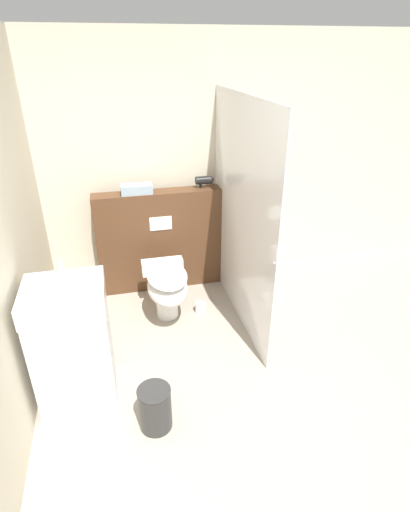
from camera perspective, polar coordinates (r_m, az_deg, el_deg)
The scene contains 10 objects.
ground_plane at distance 2.89m, azimuth 5.64°, elevation -25.68°, with size 12.00×12.00×0.00m, color #9E9384.
wall_back at distance 4.18m, azimuth -4.17°, elevation 12.76°, with size 8.00×0.06×2.50m.
partition_panel at distance 4.19m, azimuth -6.37°, elevation 2.24°, with size 1.29×0.21×1.06m.
shower_glass at distance 3.54m, azimuth 5.01°, elevation 5.74°, with size 0.04×1.70×2.01m.
toilet at distance 3.71m, azimuth -5.47°, elevation -4.43°, with size 0.40×0.67×0.52m.
sink_vanity at distance 3.01m, azimuth -18.37°, elevation -11.78°, with size 0.53×0.47×1.08m.
hair_drier at distance 4.06m, azimuth -0.06°, elevation 10.77°, with size 0.19×0.08×0.12m.
folded_towel at distance 3.95m, azimuth -9.75°, elevation 9.42°, with size 0.30×0.15×0.09m.
spare_toilet_roll at distance 3.95m, azimuth -0.65°, elevation -7.37°, with size 0.11×0.11×0.10m.
waste_bin at distance 2.89m, azimuth -7.15°, elevation -20.75°, with size 0.23×0.23×0.32m.
Camera 1 is at (-0.65, -1.61, 2.31)m, focal length 28.00 mm.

